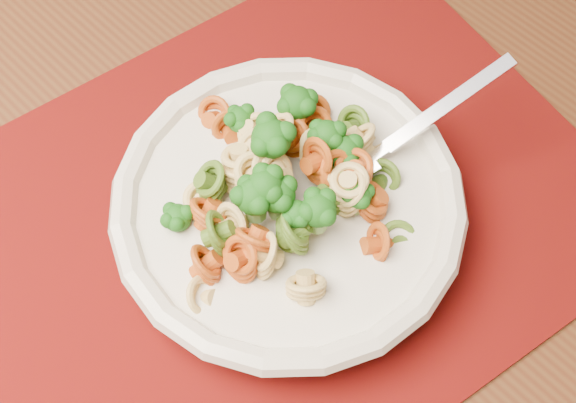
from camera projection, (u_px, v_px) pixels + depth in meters
name	position (u px, v px, depth m)	size (l,w,h in m)	color
dining_table	(195.00, 266.00, 0.70)	(1.75, 1.38, 0.74)	#4D2C15
placemat	(272.00, 216.00, 0.62)	(0.50, 0.39, 0.00)	#540E03
pasta_bowl	(288.00, 208.00, 0.59)	(0.26, 0.26, 0.05)	silver
pasta_broccoli_heap	(288.00, 198.00, 0.57)	(0.22, 0.22, 0.06)	#F1CE77
fork	(358.00, 167.00, 0.58)	(0.19, 0.02, 0.01)	silver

